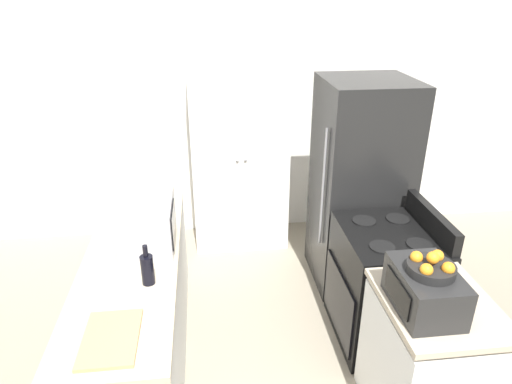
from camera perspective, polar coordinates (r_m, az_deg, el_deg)
wall_back at (r=4.68m, az=-2.05°, el=10.01°), size 7.00×0.06×2.60m
counter_left at (r=3.35m, az=-14.33°, el=-14.08°), size 0.60×2.14×0.90m
counter_right at (r=3.05m, az=20.52°, el=-19.64°), size 0.60×0.72×0.90m
pantry_cabinet at (r=4.47m, az=-2.10°, el=5.23°), size 0.92×0.54×1.99m
stove at (r=3.56m, az=15.59°, el=-11.13°), size 0.66×0.75×1.06m
refrigerator at (r=3.99m, az=12.77°, el=0.69°), size 0.74×0.74×1.81m
microwave at (r=3.08m, az=-13.33°, el=-3.74°), size 0.34×0.51×0.31m
wine_bottle at (r=2.72m, az=-13.42°, el=-9.33°), size 0.07×0.07×0.25m
toaster_oven at (r=2.61m, az=20.34°, el=-11.43°), size 0.31×0.43×0.24m
fruit_bowl at (r=2.52m, az=21.07°, el=-8.69°), size 0.25×0.25×0.12m
cutting_board at (r=2.44m, az=-17.69°, el=-17.04°), size 0.27×0.40×0.02m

